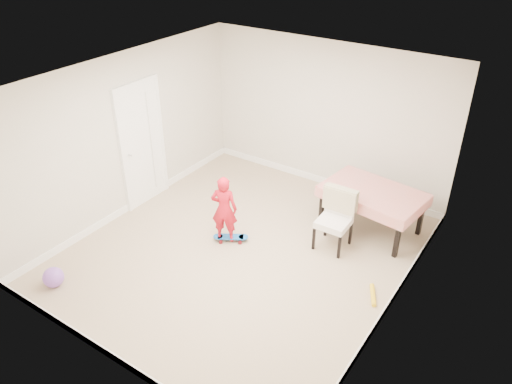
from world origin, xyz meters
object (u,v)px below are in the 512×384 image
Objects in this scene: dining_table at (371,210)px; dining_chair at (334,221)px; skateboard at (231,238)px; child at (224,211)px; balloon at (53,277)px.

dining_table is 0.81m from dining_chair.
skateboard is at bearing -152.86° from dining_chair.
child is at bearing -130.37° from dining_table.
dining_chair reaches higher than skateboard.
dining_table is 5.34× the size of balloon.
skateboard is 0.50× the size of child.
dining_table reaches higher than balloon.
child reaches higher than dining_table.
balloon is at bearing -121.95° from dining_table.
skateboard is 2.55m from balloon.
child is at bearing -179.60° from skateboard.
child is 2.51m from balloon.
child reaches higher than dining_chair.
balloon is at bearing -154.29° from skateboard.
dining_chair is 1.62m from child.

